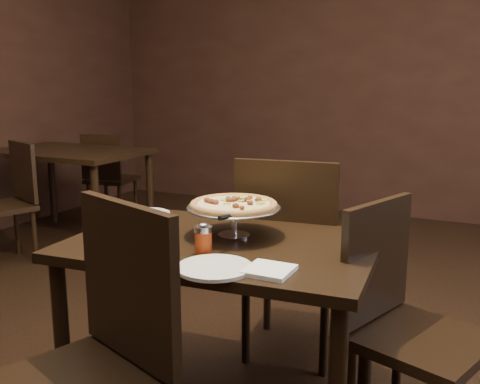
% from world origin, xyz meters
% --- Properties ---
extents(room, '(6.04, 7.04, 2.84)m').
position_xyz_m(room, '(0.06, 0.03, 1.40)').
color(room, black).
rests_on(room, ground).
extents(dining_table, '(1.19, 0.83, 0.71)m').
position_xyz_m(dining_table, '(0.03, -0.08, 0.62)').
color(dining_table, black).
rests_on(dining_table, ground).
extents(background_table, '(1.21, 0.81, 0.76)m').
position_xyz_m(background_table, '(-2.20, 1.52, 0.66)').
color(background_table, black).
rests_on(background_table, ground).
extents(pizza_stand, '(0.37, 0.37, 0.15)m').
position_xyz_m(pizza_stand, '(0.04, -0.01, 0.83)').
color(pizza_stand, '#B5B5BC').
rests_on(pizza_stand, dining_table).
extents(parmesan_shaker, '(0.06, 0.06, 0.10)m').
position_xyz_m(parmesan_shaker, '(-0.21, -0.20, 0.76)').
color(parmesan_shaker, beige).
rests_on(parmesan_shaker, dining_table).
extents(pepper_flake_shaker, '(0.06, 0.06, 0.11)m').
position_xyz_m(pepper_flake_shaker, '(0.04, -0.25, 0.76)').
color(pepper_flake_shaker, '#982C0D').
rests_on(pepper_flake_shaker, dining_table).
extents(packet_caddy, '(0.09, 0.09, 0.07)m').
position_xyz_m(packet_caddy, '(-0.36, -0.15, 0.74)').
color(packet_caddy, black).
rests_on(packet_caddy, dining_table).
extents(napkin_stack, '(0.15, 0.15, 0.02)m').
position_xyz_m(napkin_stack, '(0.32, -0.33, 0.72)').
color(napkin_stack, white).
rests_on(napkin_stack, dining_table).
extents(plate_left, '(0.23, 0.23, 0.01)m').
position_xyz_m(plate_left, '(-0.46, 0.12, 0.72)').
color(plate_left, white).
rests_on(plate_left, dining_table).
extents(plate_near, '(0.25, 0.25, 0.01)m').
position_xyz_m(plate_near, '(0.16, -0.38, 0.72)').
color(plate_near, white).
rests_on(plate_near, dining_table).
extents(serving_spatula, '(0.13, 0.13, 0.02)m').
position_xyz_m(serving_spatula, '(0.10, -0.16, 0.83)').
color(serving_spatula, '#B5B5BC').
rests_on(serving_spatula, pizza_stand).
extents(chair_far, '(0.50, 0.50, 0.97)m').
position_xyz_m(chair_far, '(0.13, 0.43, 0.53)').
color(chair_far, black).
rests_on(chair_far, ground).
extents(chair_near, '(0.58, 0.58, 0.97)m').
position_xyz_m(chair_near, '(-0.04, -0.74, 0.53)').
color(chair_near, black).
rests_on(chair_near, ground).
extents(chair_side, '(0.53, 0.53, 0.89)m').
position_xyz_m(chair_side, '(0.70, 0.02, 0.49)').
color(chair_side, black).
rests_on(chair_side, ground).
extents(bg_chair_far, '(0.45, 0.45, 0.84)m').
position_xyz_m(bg_chair_far, '(-2.27, 2.08, 0.46)').
color(bg_chair_far, black).
rests_on(bg_chair_far, ground).
extents(bg_chair_near, '(0.53, 0.53, 0.88)m').
position_xyz_m(bg_chair_near, '(-2.20, 0.89, 0.48)').
color(bg_chair_near, black).
rests_on(bg_chair_near, ground).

